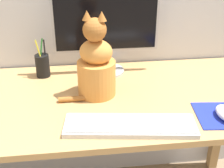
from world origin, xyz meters
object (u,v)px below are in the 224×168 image
object	(u,v)px
monitor	(106,23)
keyboard	(130,125)
cat	(96,65)
pen_cup	(43,65)

from	to	relation	value
monitor	keyboard	size ratio (longest dim) A/B	1.02
cat	pen_cup	bearing A→B (deg)	157.78
cat	pen_cup	xyz separation A→B (m)	(-0.23, 0.20, -0.08)
monitor	keyboard	bearing A→B (deg)	-86.14
monitor	cat	world-z (taller)	monitor
monitor	pen_cup	bearing A→B (deg)	-177.30
cat	pen_cup	world-z (taller)	cat
monitor	cat	size ratio (longest dim) A/B	1.36
cat	pen_cup	size ratio (longest dim) A/B	1.95
cat	monitor	bearing A→B (deg)	92.50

